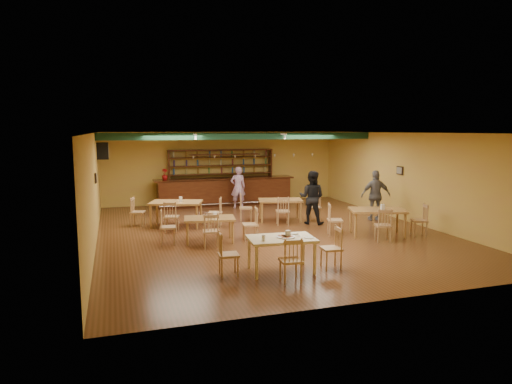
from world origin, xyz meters
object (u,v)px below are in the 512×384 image
object	(u,v)px
dining_table_d	(377,222)
patron_right_a	(312,197)
dining_table_a	(176,214)
near_table	(281,255)
dining_table_c	(210,230)
patron_bar	(238,187)
dining_table_b	(280,210)
bar_counter	(225,192)

from	to	relation	value
dining_table_d	patron_right_a	distance (m)	2.46
dining_table_a	near_table	xyz separation A→B (m)	(1.55, -5.45, -0.02)
dining_table_c	patron_bar	distance (m)	5.56
dining_table_b	patron_bar	xyz separation A→B (m)	(-0.71, 2.87, 0.46)
dining_table_c	dining_table_d	bearing A→B (deg)	0.25
bar_counter	patron_bar	xyz separation A→B (m)	(0.34, -0.83, 0.26)
dining_table_d	patron_right_a	world-z (taller)	patron_right_a
bar_counter	dining_table_b	world-z (taller)	bar_counter
bar_counter	patron_right_a	distance (m)	4.87
bar_counter	dining_table_c	xyz separation A→B (m)	(-1.87, -5.90, -0.22)
dining_table_c	near_table	xyz separation A→B (m)	(0.95, -3.09, 0.04)
patron_bar	patron_right_a	distance (m)	3.97
bar_counter	dining_table_d	xyz separation A→B (m)	(2.99, -6.62, -0.17)
near_table	dining_table_b	bearing A→B (deg)	74.47
dining_table_b	dining_table_d	distance (m)	3.51
bar_counter	dining_table_c	world-z (taller)	bar_counter
bar_counter	dining_table_a	xyz separation A→B (m)	(-2.47, -3.55, -0.16)
patron_right_a	dining_table_b	bearing A→B (deg)	-8.05
bar_counter	patron_bar	distance (m)	0.93
dining_table_d	dining_table_a	bearing A→B (deg)	169.51
near_table	bar_counter	bearing A→B (deg)	89.02
dining_table_c	dining_table_d	size ratio (longest dim) A/B	0.88
bar_counter	dining_table_c	bearing A→B (deg)	-107.57
dining_table_b	dining_table_d	bearing A→B (deg)	-42.43
dining_table_a	patron_right_a	xyz separation A→B (m)	(4.32, -0.94, 0.48)
dining_table_c	bar_counter	bearing A→B (deg)	81.02
bar_counter	dining_table_d	size ratio (longest dim) A/B	3.67
bar_counter	patron_right_a	bearing A→B (deg)	-67.59
dining_table_b	dining_table_d	xyz separation A→B (m)	(1.94, -2.93, 0.02)
patron_bar	dining_table_b	bearing A→B (deg)	106.85
near_table	patron_bar	xyz separation A→B (m)	(1.26, 8.17, 0.45)
bar_counter	near_table	size ratio (longest dim) A/B	4.01
bar_counter	patron_right_a	xyz separation A→B (m)	(1.85, -4.49, 0.31)
dining_table_d	bar_counter	bearing A→B (deg)	133.18
dining_table_a	patron_bar	distance (m)	3.93
dining_table_c	near_table	size ratio (longest dim) A/B	0.96
dining_table_b	patron_right_a	bearing A→B (deg)	-30.95
patron_bar	patron_right_a	xyz separation A→B (m)	(1.51, -3.67, 0.05)
dining_table_b	dining_table_c	world-z (taller)	dining_table_b
patron_bar	dining_table_c	bearing A→B (deg)	69.36
dining_table_a	dining_table_b	distance (m)	3.52
dining_table_a	patron_bar	xyz separation A→B (m)	(2.80, 2.72, 0.43)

